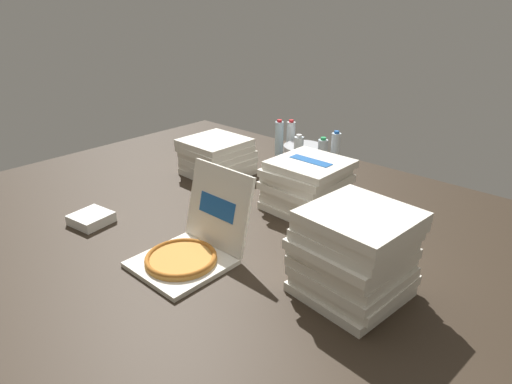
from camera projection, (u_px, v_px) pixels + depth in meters
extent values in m
cube|color=#2D2319|center=(238.00, 224.00, 2.17)|extent=(3.20, 2.40, 0.02)
cube|color=silver|center=(181.00, 263.00, 1.82)|extent=(0.35, 0.35, 0.02)
cylinder|color=#C6893D|center=(181.00, 259.00, 1.81)|extent=(0.30, 0.30, 0.02)
torus|color=#A96324|center=(181.00, 257.00, 1.81)|extent=(0.29, 0.29, 0.02)
cube|color=silver|center=(218.00, 207.00, 1.89)|extent=(0.35, 0.10, 0.34)
cube|color=#19519E|center=(217.00, 207.00, 1.88)|extent=(0.21, 0.02, 0.09)
cube|color=silver|center=(218.00, 171.00, 2.75)|extent=(0.36, 0.36, 0.04)
cube|color=silver|center=(218.00, 166.00, 2.73)|extent=(0.38, 0.38, 0.04)
cube|color=silver|center=(218.00, 160.00, 2.72)|extent=(0.36, 0.36, 0.04)
cube|color=silver|center=(218.00, 154.00, 2.71)|extent=(0.36, 0.36, 0.04)
cube|color=#19519E|center=(217.00, 151.00, 2.70)|extent=(0.23, 0.07, 0.00)
cube|color=silver|center=(215.00, 148.00, 2.69)|extent=(0.36, 0.36, 0.04)
cube|color=silver|center=(215.00, 142.00, 2.68)|extent=(0.35, 0.35, 0.04)
cube|color=silver|center=(305.00, 205.00, 2.30)|extent=(0.37, 0.37, 0.04)
cube|color=silver|center=(306.00, 198.00, 2.30)|extent=(0.37, 0.37, 0.04)
cube|color=#19519E|center=(306.00, 194.00, 2.29)|extent=(0.23, 0.07, 0.00)
cube|color=silver|center=(308.00, 191.00, 2.28)|extent=(0.35, 0.35, 0.04)
cube|color=silver|center=(304.00, 185.00, 2.26)|extent=(0.37, 0.37, 0.04)
cube|color=silver|center=(308.00, 178.00, 2.25)|extent=(0.37, 0.37, 0.04)
cube|color=silver|center=(306.00, 172.00, 2.23)|extent=(0.36, 0.36, 0.04)
cube|color=silver|center=(310.00, 164.00, 2.22)|extent=(0.35, 0.35, 0.04)
cube|color=#19519E|center=(311.00, 161.00, 2.21)|extent=(0.23, 0.06, 0.00)
cube|color=silver|center=(350.00, 289.00, 1.65)|extent=(0.38, 0.38, 0.04)
cube|color=silver|center=(354.00, 279.00, 1.64)|extent=(0.37, 0.37, 0.04)
cube|color=#19519E|center=(355.00, 275.00, 1.63)|extent=(0.23, 0.08, 0.00)
cube|color=silver|center=(352.00, 271.00, 1.62)|extent=(0.38, 0.38, 0.04)
cube|color=silver|center=(352.00, 260.00, 1.62)|extent=(0.37, 0.37, 0.04)
cube|color=silver|center=(353.00, 251.00, 1.60)|extent=(0.38, 0.38, 0.04)
cube|color=#19519E|center=(354.00, 247.00, 1.59)|extent=(0.23, 0.09, 0.00)
cube|color=silver|center=(351.00, 245.00, 1.57)|extent=(0.37, 0.37, 0.04)
cube|color=silver|center=(356.00, 234.00, 1.56)|extent=(0.37, 0.37, 0.04)
cube|color=silver|center=(360.00, 225.00, 1.55)|extent=(0.38, 0.38, 0.04)
cube|color=#19519E|center=(360.00, 220.00, 1.54)|extent=(0.23, 0.08, 0.00)
cube|color=silver|center=(361.00, 217.00, 1.52)|extent=(0.38, 0.38, 0.04)
cylinder|color=#B7BABF|center=(303.00, 155.00, 2.90)|extent=(0.26, 0.26, 0.13)
cylinder|color=white|center=(291.00, 139.00, 3.04)|extent=(0.06, 0.06, 0.24)
cylinder|color=red|center=(291.00, 121.00, 2.99)|extent=(0.03, 0.03, 0.02)
cylinder|color=silver|center=(279.00, 139.00, 3.05)|extent=(0.06, 0.06, 0.24)
cylinder|color=red|center=(279.00, 121.00, 3.00)|extent=(0.03, 0.03, 0.02)
cylinder|color=white|center=(298.00, 155.00, 2.73)|extent=(0.06, 0.06, 0.24)
cylinder|color=white|center=(299.00, 136.00, 2.67)|extent=(0.03, 0.03, 0.02)
cylinder|color=white|center=(335.00, 151.00, 2.80)|extent=(0.06, 0.06, 0.24)
cylinder|color=blue|center=(337.00, 132.00, 2.75)|extent=(0.03, 0.03, 0.02)
cylinder|color=silver|center=(322.00, 158.00, 2.67)|extent=(0.06, 0.06, 0.24)
cylinder|color=#239951|center=(323.00, 139.00, 2.62)|extent=(0.03, 0.03, 0.02)
cube|color=white|center=(91.00, 219.00, 2.15)|extent=(0.19, 0.19, 0.05)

